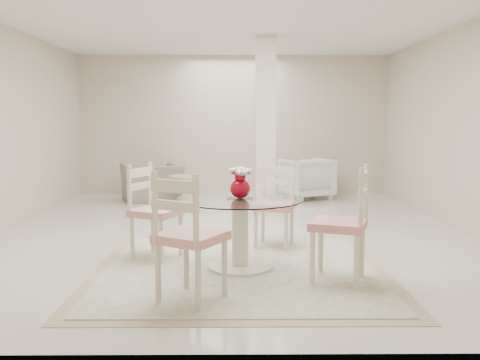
{
  "coord_description": "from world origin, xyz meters",
  "views": [
    {
      "loc": [
        0.05,
        -6.48,
        1.43
      ],
      "look_at": [
        0.09,
        -1.49,
        0.85
      ],
      "focal_mm": 38.0,
      "sensor_mm": 36.0,
      "label": 1
    }
  ],
  "objects_px": {
    "dining_chair_east": "(347,215)",
    "dining_chair_south": "(186,228)",
    "dining_table": "(240,233)",
    "dining_chair_west": "(151,204)",
    "armchair_white": "(306,178)",
    "dining_chair_north": "(276,198)",
    "red_vase": "(240,183)",
    "column": "(265,127)",
    "recliner_taupe": "(152,182)",
    "side_table": "(183,192)"
  },
  "relations": [
    {
      "from": "dining_chair_east",
      "to": "dining_chair_south",
      "type": "relative_size",
      "value": 1.0
    },
    {
      "from": "dining_table",
      "to": "dining_chair_west",
      "type": "relative_size",
      "value": 1.1
    },
    {
      "from": "dining_chair_west",
      "to": "armchair_white",
      "type": "relative_size",
      "value": 1.32
    },
    {
      "from": "dining_table",
      "to": "dining_chair_east",
      "type": "xyz_separation_m",
      "value": [
        0.94,
        -0.42,
        0.25
      ]
    },
    {
      "from": "armchair_white",
      "to": "dining_chair_north",
      "type": "bearing_deg",
      "value": 55.25
    },
    {
      "from": "dining_table",
      "to": "red_vase",
      "type": "distance_m",
      "value": 0.49
    },
    {
      "from": "column",
      "to": "red_vase",
      "type": "xyz_separation_m",
      "value": [
        -0.41,
        -2.99,
        -0.5
      ]
    },
    {
      "from": "recliner_taupe",
      "to": "side_table",
      "type": "bearing_deg",
      "value": 118.96
    },
    {
      "from": "dining_chair_north",
      "to": "dining_chair_west",
      "type": "height_order",
      "value": "dining_chair_west"
    },
    {
      "from": "dining_chair_east",
      "to": "dining_chair_west",
      "type": "relative_size",
      "value": 1.05
    },
    {
      "from": "column",
      "to": "side_table",
      "type": "relative_size",
      "value": 5.31
    },
    {
      "from": "armchair_white",
      "to": "dining_chair_south",
      "type": "bearing_deg",
      "value": 51.35
    },
    {
      "from": "red_vase",
      "to": "dining_chair_south",
      "type": "height_order",
      "value": "dining_chair_south"
    },
    {
      "from": "armchair_white",
      "to": "column",
      "type": "bearing_deg",
      "value": 39.93
    },
    {
      "from": "red_vase",
      "to": "recliner_taupe",
      "type": "bearing_deg",
      "value": 109.79
    },
    {
      "from": "dining_chair_south",
      "to": "armchair_white",
      "type": "height_order",
      "value": "dining_chair_south"
    },
    {
      "from": "dining_table",
      "to": "armchair_white",
      "type": "height_order",
      "value": "armchair_white"
    },
    {
      "from": "dining_chair_west",
      "to": "side_table",
      "type": "distance_m",
      "value": 3.4
    },
    {
      "from": "red_vase",
      "to": "dining_chair_east",
      "type": "height_order",
      "value": "dining_chair_east"
    },
    {
      "from": "dining_chair_south",
      "to": "armchair_white",
      "type": "xyz_separation_m",
      "value": [
        1.7,
        5.49,
        -0.23
      ]
    },
    {
      "from": "dining_chair_west",
      "to": "recliner_taupe",
      "type": "bearing_deg",
      "value": 35.61
    },
    {
      "from": "column",
      "to": "red_vase",
      "type": "relative_size",
      "value": 9.06
    },
    {
      "from": "red_vase",
      "to": "dining_chair_south",
      "type": "distance_m",
      "value": 1.05
    },
    {
      "from": "recliner_taupe",
      "to": "dining_chair_south",
      "type": "bearing_deg",
      "value": 81.79
    },
    {
      "from": "column",
      "to": "dining_chair_north",
      "type": "height_order",
      "value": "column"
    },
    {
      "from": "dining_chair_west",
      "to": "side_table",
      "type": "xyz_separation_m",
      "value": [
        -0.01,
        3.39,
        -0.34
      ]
    },
    {
      "from": "dining_chair_south",
      "to": "side_table",
      "type": "xyz_separation_m",
      "value": [
        -0.51,
        4.74,
        -0.37
      ]
    },
    {
      "from": "dining_table",
      "to": "side_table",
      "type": "xyz_separation_m",
      "value": [
        -0.94,
        3.81,
        -0.12
      ]
    },
    {
      "from": "dining_table",
      "to": "dining_chair_north",
      "type": "height_order",
      "value": "dining_chair_north"
    },
    {
      "from": "red_vase",
      "to": "dining_chair_east",
      "type": "distance_m",
      "value": 1.05
    },
    {
      "from": "column",
      "to": "dining_table",
      "type": "xyz_separation_m",
      "value": [
        -0.41,
        -2.99,
        -0.99
      ]
    },
    {
      "from": "dining_chair_east",
      "to": "side_table",
      "type": "height_order",
      "value": "dining_chair_east"
    },
    {
      "from": "red_vase",
      "to": "dining_chair_north",
      "type": "xyz_separation_m",
      "value": [
        0.41,
        0.93,
        -0.29
      ]
    },
    {
      "from": "column",
      "to": "side_table",
      "type": "xyz_separation_m",
      "value": [
        -1.35,
        0.82,
        -1.11
      ]
    },
    {
      "from": "dining_chair_west",
      "to": "side_table",
      "type": "relative_size",
      "value": 2.15
    },
    {
      "from": "column",
      "to": "armchair_white",
      "type": "bearing_deg",
      "value": 61.38
    },
    {
      "from": "recliner_taupe",
      "to": "armchair_white",
      "type": "height_order",
      "value": "armchair_white"
    },
    {
      "from": "dining_chair_south",
      "to": "dining_chair_west",
      "type": "bearing_deg",
      "value": -39.79
    },
    {
      "from": "dining_table",
      "to": "dining_chair_west",
      "type": "xyz_separation_m",
      "value": [
        -0.93,
        0.42,
        0.22
      ]
    },
    {
      "from": "column",
      "to": "armchair_white",
      "type": "xyz_separation_m",
      "value": [
        0.86,
        1.57,
        -0.97
      ]
    },
    {
      "from": "column",
      "to": "dining_chair_north",
      "type": "xyz_separation_m",
      "value": [
        -0.0,
        -2.06,
        -0.79
      ]
    },
    {
      "from": "dining_chair_east",
      "to": "column",
      "type": "bearing_deg",
      "value": -150.81
    },
    {
      "from": "red_vase",
      "to": "dining_chair_north",
      "type": "height_order",
      "value": "dining_chair_north"
    },
    {
      "from": "dining_chair_east",
      "to": "dining_chair_north",
      "type": "bearing_deg",
      "value": -138.33
    },
    {
      "from": "dining_chair_east",
      "to": "dining_chair_north",
      "type": "relative_size",
      "value": 1.1
    },
    {
      "from": "dining_chair_east",
      "to": "armchair_white",
      "type": "xyz_separation_m",
      "value": [
        0.33,
        4.98,
        -0.23
      ]
    },
    {
      "from": "dining_chair_east",
      "to": "side_table",
      "type": "xyz_separation_m",
      "value": [
        -1.88,
        4.23,
        -0.37
      ]
    },
    {
      "from": "column",
      "to": "armchair_white",
      "type": "height_order",
      "value": "column"
    },
    {
      "from": "dining_chair_west",
      "to": "armchair_white",
      "type": "bearing_deg",
      "value": -1.56
    },
    {
      "from": "dining_chair_east",
      "to": "dining_chair_west",
      "type": "bearing_deg",
      "value": -93.85
    }
  ]
}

